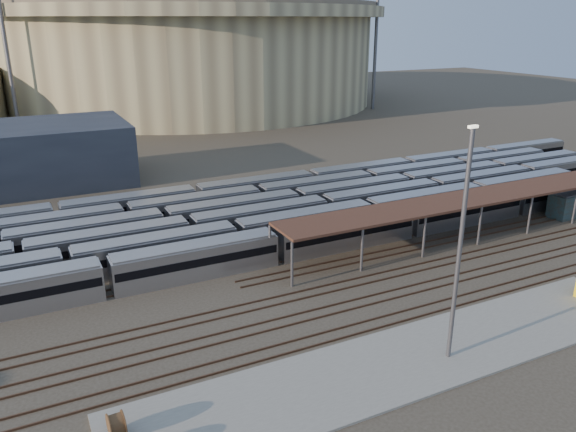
% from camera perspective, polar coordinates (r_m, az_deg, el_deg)
% --- Properties ---
extents(ground, '(420.00, 420.00, 0.00)m').
position_cam_1_polar(ground, '(61.65, 7.64, -6.09)').
color(ground, '#383026').
rests_on(ground, ground).
extents(apron, '(50.00, 9.00, 0.20)m').
position_cam_1_polar(apron, '(48.52, 12.70, -13.87)').
color(apron, gray).
rests_on(apron, ground).
extents(subway_trains, '(131.30, 23.90, 3.60)m').
position_cam_1_polar(subway_trains, '(75.70, -0.23, 0.46)').
color(subway_trains, '#A3A4A8').
rests_on(subway_trains, ground).
extents(inspection_shed, '(60.30, 6.00, 5.30)m').
position_cam_1_polar(inspection_shed, '(76.37, 19.97, 1.94)').
color(inspection_shed, '#58585D').
rests_on(inspection_shed, ground).
extents(empty_tracks, '(170.00, 9.62, 0.18)m').
position_cam_1_polar(empty_tracks, '(58.00, 10.41, -7.87)').
color(empty_tracks, '#4C3323').
rests_on(empty_tracks, ground).
extents(stadium, '(124.00, 124.00, 32.50)m').
position_cam_1_polar(stadium, '(194.52, -9.80, 16.17)').
color(stadium, tan).
rests_on(stadium, ground).
extents(floodlight_0, '(4.00, 1.00, 38.40)m').
position_cam_1_polar(floodlight_0, '(155.88, -26.75, 15.30)').
color(floodlight_0, '#58585D').
rests_on(floodlight_0, ground).
extents(floodlight_2, '(4.00, 1.00, 38.40)m').
position_cam_1_polar(floodlight_2, '(177.92, 8.91, 17.30)').
color(floodlight_2, '#58585D').
rests_on(floodlight_2, ground).
extents(floodlight_3, '(4.00, 1.00, 38.40)m').
position_cam_1_polar(floodlight_3, '(207.00, -21.28, 16.53)').
color(floodlight_3, '#58585D').
rests_on(floodlight_3, ground).
extents(cable_reel_east, '(1.04, 1.76, 1.72)m').
position_cam_1_polar(cable_reel_east, '(41.06, -17.04, -19.59)').
color(cable_reel_east, brown).
rests_on(cable_reel_east, apron).
extents(yard_light_pole, '(0.82, 0.36, 19.01)m').
position_cam_1_polar(yard_light_pole, '(44.92, 17.06, -3.12)').
color(yard_light_pole, '#58585D').
rests_on(yard_light_pole, apron).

